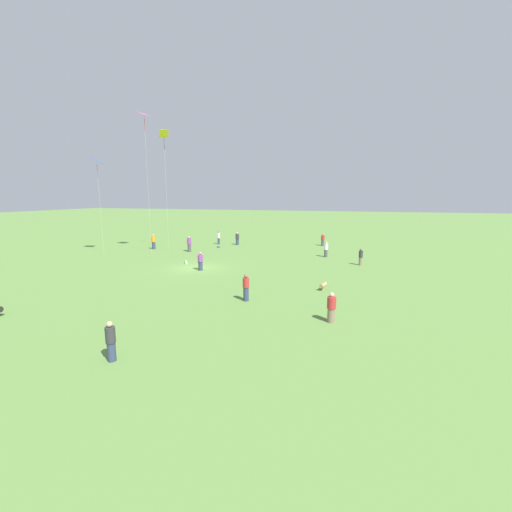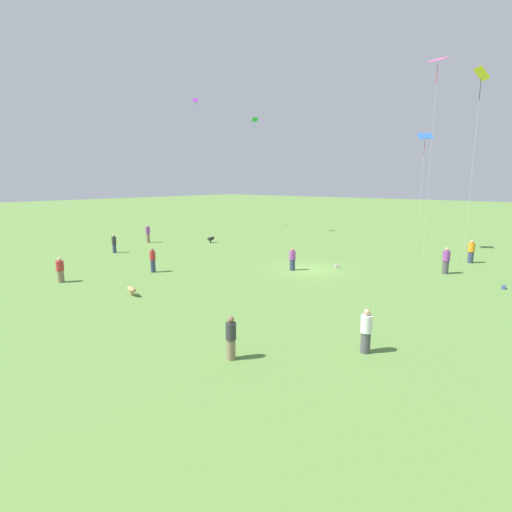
# 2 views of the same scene
# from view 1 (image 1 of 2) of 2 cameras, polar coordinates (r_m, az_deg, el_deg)

# --- Properties ---
(ground_plane) EXTENTS (240.00, 240.00, 0.00)m
(ground_plane) POSITION_cam_1_polar(r_m,az_deg,el_deg) (31.69, -9.97, -2.01)
(ground_plane) COLOR #5B843D
(person_0) EXTENTS (0.68, 0.68, 1.83)m
(person_0) POSITION_cam_1_polar(r_m,az_deg,el_deg) (44.03, -16.71, 2.27)
(person_0) COLOR #333D5B
(person_0) RESTS_ON ground_plane
(person_1) EXTENTS (0.66, 0.66, 1.61)m
(person_1) POSITION_cam_1_polar(r_m,az_deg,el_deg) (18.41, 12.46, -8.44)
(person_1) COLOR #847056
(person_1) RESTS_ON ground_plane
(person_2) EXTENTS (0.48, 0.48, 1.67)m
(person_2) POSITION_cam_1_polar(r_m,az_deg,el_deg) (15.14, -23.05, -12.97)
(person_2) COLOR #333D5B
(person_2) RESTS_ON ground_plane
(person_3) EXTENTS (0.65, 0.65, 1.60)m
(person_3) POSITION_cam_1_polar(r_m,az_deg,el_deg) (45.82, 11.07, 2.65)
(person_3) COLOR #4C4C51
(person_3) RESTS_ON ground_plane
(person_5) EXTENTS (0.51, 0.51, 1.62)m
(person_5) POSITION_cam_1_polar(r_m,az_deg,el_deg) (33.84, 17.05, -0.15)
(person_5) COLOR #847056
(person_5) RESTS_ON ground_plane
(person_6) EXTENTS (0.50, 0.50, 1.71)m
(person_6) POSITION_cam_1_polar(r_m,az_deg,el_deg) (21.49, -1.68, -5.31)
(person_6) COLOR #333D5B
(person_6) RESTS_ON ground_plane
(person_7) EXTENTS (0.66, 0.66, 1.84)m
(person_7) POSITION_cam_1_polar(r_m,az_deg,el_deg) (40.91, -11.06, 1.95)
(person_7) COLOR #4C4C51
(person_7) RESTS_ON ground_plane
(person_8) EXTENTS (0.66, 0.66, 1.69)m
(person_8) POSITION_cam_1_polar(r_m,az_deg,el_deg) (45.87, -3.13, 2.89)
(person_8) COLOR #333D5B
(person_8) RESTS_ON ground_plane
(person_9) EXTENTS (0.60, 0.60, 1.64)m
(person_9) POSITION_cam_1_polar(r_m,az_deg,el_deg) (30.57, -9.26, -0.90)
(person_9) COLOR #333D5B
(person_9) RESTS_ON ground_plane
(person_10) EXTENTS (0.59, 0.59, 1.69)m
(person_10) POSITION_cam_1_polar(r_m,az_deg,el_deg) (37.45, 11.58, 1.09)
(person_10) COLOR #4C4C51
(person_10) RESTS_ON ground_plane
(person_11) EXTENTS (0.44, 0.44, 1.80)m
(person_11) POSITION_cam_1_polar(r_m,az_deg,el_deg) (46.64, -6.25, 3.07)
(person_11) COLOR #333D5B
(person_11) RESTS_ON ground_plane
(kite_0) EXTENTS (1.20, 1.25, 13.92)m
(kite_0) POSITION_cam_1_polar(r_m,az_deg,el_deg) (42.93, -15.10, 18.41)
(kite_0) COLOR yellow
(kite_0) RESTS_ON ground_plane
(kite_3) EXTENTS (1.40, 1.34, 15.26)m
(kite_3) POSITION_cam_1_polar(r_m,az_deg,el_deg) (40.91, -18.12, 20.93)
(kite_3) COLOR #E54C99
(kite_3) RESTS_ON ground_plane
(kite_4) EXTENTS (1.55, 1.50, 10.49)m
(kite_4) POSITION_cam_1_polar(r_m,az_deg,el_deg) (41.69, -25.00, 13.84)
(kite_4) COLOR blue
(kite_4) RESTS_ON ground_plane
(dog_1) EXTENTS (0.87, 0.48, 0.52)m
(dog_1) POSITION_cam_1_polar(r_m,az_deg,el_deg) (24.51, 11.19, -4.78)
(dog_1) COLOR tan
(dog_1) RESTS_ON ground_plane
(picnic_bag_0) EXTENTS (0.19, 0.33, 0.21)m
(picnic_bag_0) POSITION_cam_1_polar(r_m,az_deg,el_deg) (43.51, -6.30, 1.50)
(picnic_bag_0) COLOR #33518C
(picnic_bag_0) RESTS_ON ground_plane
(picnic_bag_1) EXTENTS (0.37, 0.37, 0.30)m
(picnic_bag_1) POSITION_cam_1_polar(r_m,az_deg,el_deg) (33.80, -11.61, -1.05)
(picnic_bag_1) COLOR beige
(picnic_bag_1) RESTS_ON ground_plane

